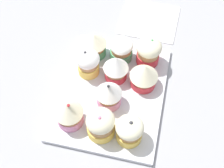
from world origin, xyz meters
The scene contains 13 objects.
ground_plane centered at (0.00, 0.00, -1.50)cm, with size 180.00×180.00×3.00cm, color #9E9EA3.
baking_tray centered at (0.00, 0.00, 0.60)cm, with size 31.97×24.90×1.20cm.
cupcake_0 centered at (-10.31, -6.86, 4.97)cm, with size 6.23×6.23×7.15cm.
cupcake_1 centered at (-4.29, -6.96, 5.04)cm, with size 5.82×5.82×7.63cm.
cupcake_2 centered at (9.91, -7.38, 5.20)cm, with size 6.45×6.45×7.95cm.
cupcake_3 centered at (-10.61, 0.49, 4.47)cm, with size 5.88×5.88×6.42cm.
cupcake_4 centered at (-4.29, -0.11, 5.24)cm, with size 6.12×6.12×7.65cm.
cupcake_5 centered at (3.22, 0.44, 5.18)cm, with size 6.11×6.11×7.91cm.
cupcake_6 centered at (10.99, 0.44, 5.01)cm, with size 6.23×6.23×7.88cm.
cupcake_7 centered at (-10.88, 6.84, 5.19)cm, with size 6.41×6.41×7.81cm.
cupcake_8 centered at (-3.67, 6.95, 4.98)cm, with size 6.82×6.82×7.17cm.
cupcake_9 centered at (10.90, 6.28, 4.72)cm, with size 6.05×6.05×7.09cm.
napkin centered at (-26.57, 5.06, 0.30)cm, with size 15.04×16.00×0.60cm, color white.
Camera 1 is at (38.23, 8.69, 64.28)cm, focal length 49.07 mm.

